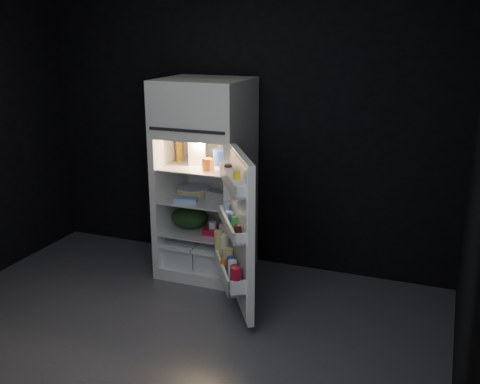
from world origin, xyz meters
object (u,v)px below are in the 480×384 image
at_px(fridge_door, 237,234).
at_px(milk_jug, 197,151).
at_px(refrigerator, 206,171).
at_px(egg_carton, 220,196).
at_px(yogurt_tray, 219,232).

distance_m(fridge_door, milk_jug, 1.03).
xyz_separation_m(refrigerator, milk_jug, (-0.07, -0.04, 0.19)).
bearing_deg(refrigerator, egg_carton, -19.44).
distance_m(milk_jug, egg_carton, 0.45).
height_order(refrigerator, fridge_door, refrigerator).
bearing_deg(milk_jug, yogurt_tray, -45.18).
bearing_deg(fridge_door, egg_carton, 123.01).
bearing_deg(milk_jug, egg_carton, -27.36).
height_order(fridge_door, yogurt_tray, fridge_door).
xyz_separation_m(milk_jug, egg_carton, (0.23, -0.02, -0.38)).
xyz_separation_m(refrigerator, fridge_door, (0.57, -0.69, -0.27)).
bearing_deg(egg_carton, yogurt_tray, -66.45).
bearing_deg(egg_carton, fridge_door, -45.76).
distance_m(fridge_door, egg_carton, 0.77).
xyz_separation_m(fridge_door, milk_jug, (-0.64, 0.66, 0.47)).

